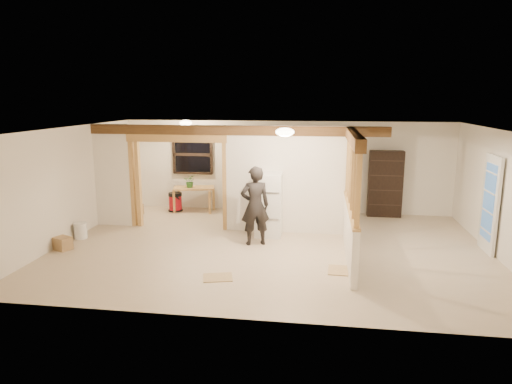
% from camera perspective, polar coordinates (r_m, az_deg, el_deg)
% --- Properties ---
extents(floor, '(9.00, 6.50, 0.01)m').
position_cam_1_polar(floor, '(9.77, 1.92, -6.95)').
color(floor, '#C0A98F').
rests_on(floor, ground).
extents(ceiling, '(9.00, 6.50, 0.01)m').
position_cam_1_polar(ceiling, '(9.27, 2.03, 7.87)').
color(ceiling, white).
extents(wall_back, '(9.00, 0.01, 2.50)m').
position_cam_1_polar(wall_back, '(12.63, 3.61, 3.18)').
color(wall_back, silver).
rests_on(wall_back, floor).
extents(wall_front, '(9.00, 0.01, 2.50)m').
position_cam_1_polar(wall_front, '(6.32, -1.32, -5.52)').
color(wall_front, silver).
rests_on(wall_front, floor).
extents(wall_left, '(0.01, 6.50, 2.50)m').
position_cam_1_polar(wall_left, '(10.88, -22.29, 0.94)').
color(wall_left, silver).
rests_on(wall_left, floor).
extents(wall_right, '(0.01, 6.50, 2.50)m').
position_cam_1_polar(wall_right, '(10.01, 28.51, -0.49)').
color(wall_right, silver).
rests_on(wall_right, floor).
extents(partition_left_stub, '(0.90, 0.12, 2.50)m').
position_cam_1_polar(partition_left_stub, '(11.71, -17.45, 1.99)').
color(partition_left_stub, white).
rests_on(partition_left_stub, floor).
extents(partition_center, '(2.80, 0.12, 2.50)m').
position_cam_1_polar(partition_center, '(10.59, 3.77, 1.52)').
color(partition_center, white).
rests_on(partition_center, floor).
extents(doorway_frame, '(2.46, 0.14, 2.20)m').
position_cam_1_polar(doorway_frame, '(11.13, -9.71, 1.09)').
color(doorway_frame, tan).
rests_on(doorway_frame, floor).
extents(header_beam_back, '(7.00, 0.18, 0.22)m').
position_cam_1_polar(header_beam_back, '(10.61, -2.68, 7.71)').
color(header_beam_back, brown).
rests_on(header_beam_back, ceiling).
extents(header_beam_right, '(0.18, 3.30, 0.22)m').
position_cam_1_polar(header_beam_right, '(8.85, 12.16, 6.66)').
color(header_beam_right, brown).
rests_on(header_beam_right, ceiling).
extents(pony_wall, '(0.12, 3.20, 1.00)m').
position_cam_1_polar(pony_wall, '(9.20, 11.65, -5.09)').
color(pony_wall, white).
rests_on(pony_wall, floor).
extents(stud_partition, '(0.14, 3.20, 1.32)m').
position_cam_1_polar(stud_partition, '(8.94, 11.96, 2.05)').
color(stud_partition, tan).
rests_on(stud_partition, pony_wall).
extents(window_back, '(1.12, 0.10, 1.10)m').
position_cam_1_polar(window_back, '(12.98, -7.96, 4.66)').
color(window_back, black).
rests_on(window_back, wall_back).
extents(french_door, '(0.12, 0.86, 2.00)m').
position_cam_1_polar(french_door, '(10.40, 27.22, -1.36)').
color(french_door, white).
rests_on(french_door, floor).
extents(ceiling_dome_main, '(0.36, 0.36, 0.16)m').
position_cam_1_polar(ceiling_dome_main, '(8.75, 3.63, 7.50)').
color(ceiling_dome_main, '#FFEABF').
rests_on(ceiling_dome_main, ceiling).
extents(ceiling_dome_util, '(0.32, 0.32, 0.14)m').
position_cam_1_polar(ceiling_dome_util, '(12.04, -8.78, 8.54)').
color(ceiling_dome_util, '#FFEABF').
rests_on(ceiling_dome_util, ceiling).
extents(hanging_bulb, '(0.07, 0.07, 0.07)m').
position_cam_1_polar(hanging_bulb, '(11.25, -7.32, 6.83)').
color(hanging_bulb, '#FFD88C').
rests_on(hanging_bulb, ceiling).
extents(refrigerator, '(0.60, 0.58, 1.45)m').
position_cam_1_polar(refrigerator, '(10.39, 1.61, -1.60)').
color(refrigerator, white).
rests_on(refrigerator, floor).
extents(woman, '(0.73, 0.60, 1.71)m').
position_cam_1_polar(woman, '(9.73, -0.12, -1.74)').
color(woman, '#2C2929').
rests_on(woman, floor).
extents(work_table, '(1.19, 0.76, 0.69)m').
position_cam_1_polar(work_table, '(12.80, -7.74, -0.91)').
color(work_table, tan).
rests_on(work_table, floor).
extents(potted_plant, '(0.32, 0.28, 0.35)m').
position_cam_1_polar(potted_plant, '(12.65, -8.24, 1.34)').
color(potted_plant, '#2C682C').
rests_on(potted_plant, work_table).
extents(shop_vac, '(0.49, 0.49, 0.53)m').
position_cam_1_polar(shop_vac, '(12.93, -10.05, -1.21)').
color(shop_vac, '#A10B16').
rests_on(shop_vac, floor).
extents(bookshelf, '(0.88, 0.29, 1.76)m').
position_cam_1_polar(bookshelf, '(12.55, 15.85, 0.98)').
color(bookshelf, black).
rests_on(bookshelf, floor).
extents(bucket, '(0.31, 0.31, 0.36)m').
position_cam_1_polar(bucket, '(11.04, -21.07, -4.53)').
color(bucket, silver).
rests_on(bucket, floor).
extents(box_util_a, '(0.40, 0.38, 0.27)m').
position_cam_1_polar(box_util_a, '(11.80, -3.10, -2.95)').
color(box_util_a, '#9F7A4D').
rests_on(box_util_a, floor).
extents(box_util_b, '(0.37, 0.37, 0.29)m').
position_cam_1_polar(box_util_b, '(12.77, -14.79, -2.16)').
color(box_util_b, '#9F7A4D').
rests_on(box_util_b, floor).
extents(box_front, '(0.41, 0.38, 0.27)m').
position_cam_1_polar(box_front, '(10.40, -23.02, -5.93)').
color(box_front, '#9F7A4D').
rests_on(box_front, floor).
extents(floor_panel_near, '(0.53, 0.53, 0.02)m').
position_cam_1_polar(floor_panel_near, '(8.64, 10.72, -9.62)').
color(floor_panel_near, tan).
rests_on(floor_panel_near, floor).
extents(floor_panel_far, '(0.60, 0.52, 0.02)m').
position_cam_1_polar(floor_panel_far, '(8.22, -4.80, -10.59)').
color(floor_panel_far, tan).
rests_on(floor_panel_far, floor).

